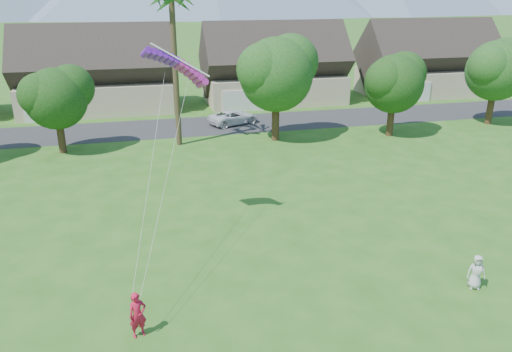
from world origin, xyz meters
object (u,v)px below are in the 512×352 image
object	(u,v)px
kite_flyer	(138,315)
parked_car	(233,117)
watcher	(476,272)
parafoil_kite	(177,63)

from	to	relation	value
kite_flyer	parked_car	world-z (taller)	kite_flyer
kite_flyer	watcher	bearing A→B (deg)	-19.98
parked_car	watcher	bearing A→B (deg)	166.80
watcher	parafoil_kite	world-z (taller)	parafoil_kite
parked_car	parafoil_kite	xyz separation A→B (m)	(-6.65, -20.70, 7.93)
watcher	parked_car	bearing A→B (deg)	119.53
parafoil_kite	kite_flyer	bearing A→B (deg)	-108.09
parked_car	parafoil_kite	size ratio (longest dim) A/B	1.46
kite_flyer	parafoil_kite	size ratio (longest dim) A/B	0.55
kite_flyer	parked_car	xyz separation A→B (m)	(9.26, 29.35, -0.23)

